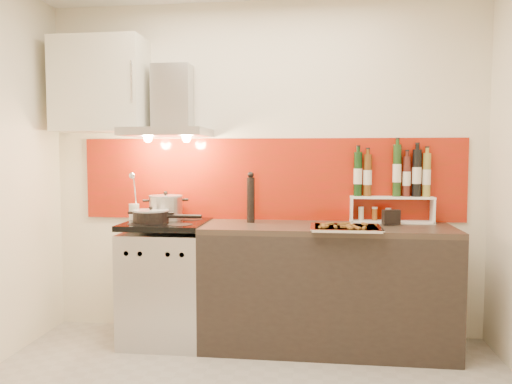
# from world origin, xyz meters

# --- Properties ---
(back_wall) EXTENTS (3.40, 0.02, 2.60)m
(back_wall) POSITION_xyz_m (0.00, 1.40, 1.30)
(back_wall) COLOR silver
(back_wall) RESTS_ON ground
(backsplash) EXTENTS (3.00, 0.02, 0.64)m
(backsplash) POSITION_xyz_m (0.05, 1.39, 1.22)
(backsplash) COLOR maroon
(backsplash) RESTS_ON back_wall
(range_stove) EXTENTS (0.60, 0.60, 0.91)m
(range_stove) POSITION_xyz_m (-0.70, 1.10, 0.44)
(range_stove) COLOR #B7B7BA
(range_stove) RESTS_ON ground
(counter) EXTENTS (1.80, 0.60, 0.90)m
(counter) POSITION_xyz_m (0.50, 1.10, 0.45)
(counter) COLOR black
(counter) RESTS_ON ground
(range_hood) EXTENTS (0.62, 0.50, 0.61)m
(range_hood) POSITION_xyz_m (-0.70, 1.24, 1.74)
(range_hood) COLOR #B7B7BA
(range_hood) RESTS_ON back_wall
(upper_cabinet) EXTENTS (0.70, 0.35, 0.72)m
(upper_cabinet) POSITION_xyz_m (-1.25, 1.22, 1.95)
(upper_cabinet) COLOR beige
(upper_cabinet) RESTS_ON back_wall
(stock_pot) EXTENTS (0.26, 0.26, 0.22)m
(stock_pot) POSITION_xyz_m (-0.74, 1.21, 1.01)
(stock_pot) COLOR #B7B7BA
(stock_pot) RESTS_ON range_stove
(saute_pan) EXTENTS (0.52, 0.27, 0.12)m
(saute_pan) POSITION_xyz_m (-0.79, 1.04, 0.96)
(saute_pan) COLOR black
(saute_pan) RESTS_ON range_stove
(utensil_jar) EXTENTS (0.08, 0.12, 0.38)m
(utensil_jar) POSITION_xyz_m (-0.98, 1.17, 1.01)
(utensil_jar) COLOR silver
(utensil_jar) RESTS_ON range_stove
(pepper_mill) EXTENTS (0.06, 0.06, 0.39)m
(pepper_mill) POSITION_xyz_m (-0.07, 1.20, 1.09)
(pepper_mill) COLOR black
(pepper_mill) RESTS_ON counter
(step_shelf) EXTENTS (0.62, 0.17, 0.59)m
(step_shelf) POSITION_xyz_m (1.00, 1.33, 1.17)
(step_shelf) COLOR white
(step_shelf) RESTS_ON counter
(caddy_box) EXTENTS (0.13, 0.08, 0.11)m
(caddy_box) POSITION_xyz_m (0.96, 1.17, 0.96)
(caddy_box) COLOR black
(caddy_box) RESTS_ON counter
(baking_tray) EXTENTS (0.48, 0.37, 0.03)m
(baking_tray) POSITION_xyz_m (0.62, 0.90, 0.92)
(baking_tray) COLOR silver
(baking_tray) RESTS_ON counter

